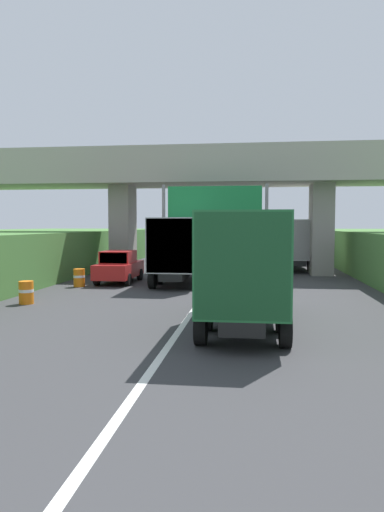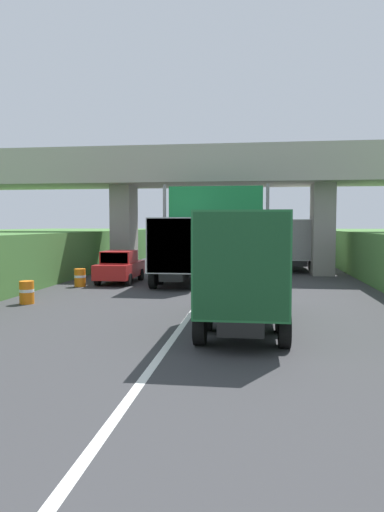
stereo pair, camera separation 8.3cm
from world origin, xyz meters
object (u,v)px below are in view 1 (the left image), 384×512
at_px(construction_barrel_4, 111,268).
at_px(construction_barrel_3, 79,278).
at_px(car_blue, 169,250).
at_px(truck_green, 245,264).
at_px(truck_yellow, 219,236).
at_px(truck_black, 293,242).
at_px(construction_barrel_2, 26,292).
at_px(overhead_highway_sign, 214,210).
at_px(car_red, 119,267).
at_px(truck_silver, 181,247).

bearing_deg(construction_barrel_4, construction_barrel_3, -90.35).
bearing_deg(car_blue, truck_green, -75.23).
xyz_separation_m(truck_yellow, truck_black, (6.50, -17.59, 0.00)).
bearing_deg(truck_black, construction_barrel_3, -135.85).
relative_size(truck_yellow, construction_barrel_3, 8.11).
height_order(truck_green, construction_barrel_2, truck_green).
bearing_deg(overhead_highway_sign, construction_barrel_4, 164.87).
bearing_deg(car_red, construction_barrel_3, -129.95).
xyz_separation_m(overhead_highway_sign, truck_yellow, (-1.56, 25.16, -2.00)).
relative_size(truck_green, car_red, 1.78).
bearing_deg(car_blue, construction_barrel_4, -95.25).
bearing_deg(car_blue, truck_black, -36.20).
bearing_deg(truck_green, construction_barrel_2, 159.47).
height_order(construction_barrel_3, construction_barrel_4, same).
bearing_deg(construction_barrel_2, overhead_highway_sign, 52.88).
distance_m(truck_yellow, car_red, 27.10).
height_order(truck_black, car_red, truck_black).
relative_size(construction_barrel_3, construction_barrel_4, 1.00).
xyz_separation_m(truck_yellow, construction_barrel_2, (-5.11, -33.97, -1.47)).
xyz_separation_m(truck_silver, construction_barrel_2, (-5.04, -7.31, -1.47)).
distance_m(construction_barrel_2, construction_barrel_3, 5.28).
height_order(truck_silver, construction_barrel_3, truck_silver).
height_order(truck_green, car_blue, truck_green).
relative_size(truck_green, construction_barrel_3, 8.11).
distance_m(truck_green, construction_barrel_2, 9.25).
height_order(truck_yellow, truck_black, same).
relative_size(truck_silver, truck_black, 1.00).
xyz_separation_m(overhead_highway_sign, truck_green, (1.88, -12.02, -2.00)).
xyz_separation_m(truck_black, construction_barrel_4, (-11.40, -5.81, -1.47)).
bearing_deg(construction_barrel_3, truck_green, -45.36).
xyz_separation_m(truck_yellow, truck_green, (3.44, -37.17, 0.00)).
xyz_separation_m(overhead_highway_sign, construction_barrel_2, (-6.67, -8.82, -3.48)).
bearing_deg(truck_green, overhead_highway_sign, 98.90).
height_order(car_blue, construction_barrel_3, car_blue).
xyz_separation_m(truck_green, truck_black, (3.05, 19.58, 0.00)).
bearing_deg(truck_yellow, truck_silver, -90.15).
bearing_deg(construction_barrel_4, truck_silver, -33.98).
xyz_separation_m(overhead_highway_sign, car_red, (-4.97, -1.70, -3.08)).
relative_size(car_blue, car_red, 1.00).
height_order(car_blue, car_red, same).
xyz_separation_m(overhead_highway_sign, construction_barrel_4, (-6.46, 1.75, -3.48)).
distance_m(truck_green, car_blue, 27.97).
bearing_deg(truck_silver, construction_barrel_2, -124.57).
bearing_deg(construction_barrel_3, construction_barrel_4, 89.65).
relative_size(overhead_highway_sign, construction_barrel_2, 6.53).
bearing_deg(car_red, overhead_highway_sign, 18.95).
xyz_separation_m(truck_green, construction_barrel_4, (-8.35, 13.77, -1.47)).
xyz_separation_m(truck_silver, truck_green, (3.52, -10.51, 0.00)).
bearing_deg(car_blue, truck_yellow, 70.05).
height_order(car_blue, construction_barrel_4, car_blue).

